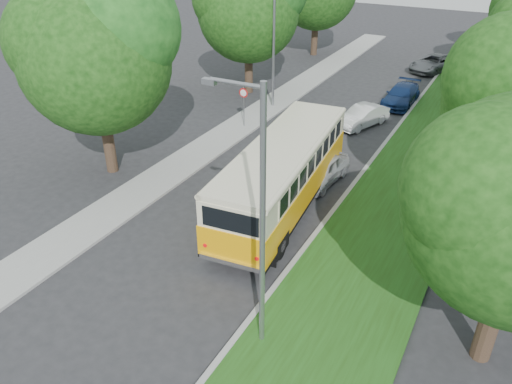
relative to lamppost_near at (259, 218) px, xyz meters
The scene contains 13 objects.
ground 6.56m from the lamppost_near, 149.28° to the left, with size 120.00×120.00×0.00m, color #272729.
curb 8.66m from the lamppost_near, 94.62° to the left, with size 0.20×70.00×0.15m, color gray.
grass_verge 8.82m from the lamppost_near, 76.91° to the left, with size 4.50×70.00×0.13m, color #214512.
sidewalk 12.49m from the lamppost_near, 140.22° to the left, with size 2.20×70.00×0.12m, color gray.
treeline 20.58m from the lamppost_near, 92.96° to the left, with size 24.27×41.91×9.46m.
lamppost_near is the anchor object (origin of this frame).
lamppost_far 20.53m from the lamppost_near, 115.71° to the left, with size 1.71×0.16×7.50m.
warning_sign 17.10m from the lamppost_near, 121.02° to the left, with size 0.56×0.10×2.50m.
vintage_bus 8.29m from the lamppost_near, 110.54° to the left, with size 2.69×10.45×3.10m, color #FFA908, non-canonical shape.
car_silver 11.15m from the lamppost_near, 101.49° to the left, with size 1.49×3.70×1.26m, color #B6B6BB.
car_white 18.62m from the lamppost_near, 98.26° to the left, with size 1.31×3.74×1.23m, color silver.
car_blue 23.33m from the lamppost_near, 93.84° to the left, with size 1.79×4.41×1.28m, color navy.
car_grey 32.34m from the lamppost_near, 92.15° to the left, with size 2.19×4.75×1.32m, color #5B5F63.
Camera 1 is at (9.29, -12.14, 11.31)m, focal length 35.00 mm.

